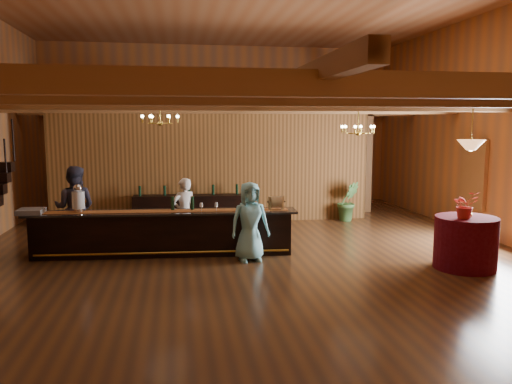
{
  "coord_description": "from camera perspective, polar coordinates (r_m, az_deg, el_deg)",
  "views": [
    {
      "loc": [
        -1.53,
        -10.64,
        2.77
      ],
      "look_at": [
        0.24,
        0.49,
        1.26
      ],
      "focal_mm": 35.0,
      "sensor_mm": 36.0,
      "label": 1
    }
  ],
  "objects": [
    {
      "name": "floor",
      "position": [
        11.1,
        -0.81,
        -6.82
      ],
      "size": [
        14.0,
        14.0,
        0.0
      ],
      "primitive_type": "plane",
      "color": "#3E2717",
      "rests_on": "ground"
    },
    {
      "name": "wall_back",
      "position": [
        17.7,
        -4.1,
        7.56
      ],
      "size": [
        12.0,
        0.1,
        5.5
      ],
      "primitive_type": "cube",
      "color": "#AC622C",
      "rests_on": "floor"
    },
    {
      "name": "wall_front",
      "position": [
        3.94,
        13.92,
        7.11
      ],
      "size": [
        12.0,
        0.1,
        5.5
      ],
      "primitive_type": "cube",
      "color": "#AC622C",
      "rests_on": "floor"
    },
    {
      "name": "wall_right",
      "position": [
        13.03,
        26.48,
        6.76
      ],
      "size": [
        0.1,
        14.0,
        5.5
      ],
      "primitive_type": "cube",
      "color": "#AC622C",
      "rests_on": "floor"
    },
    {
      "name": "beam_grid",
      "position": [
        11.26,
        -1.22,
        10.04
      ],
      "size": [
        11.9,
        13.9,
        0.39
      ],
      "color": "brown",
      "rests_on": "wall_left"
    },
    {
      "name": "support_posts",
      "position": [
        10.32,
        -0.43,
        1.13
      ],
      "size": [
        9.2,
        10.2,
        3.2
      ],
      "color": "brown",
      "rests_on": "floor"
    },
    {
      "name": "partition_wall",
      "position": [
        14.23,
        -4.84,
        2.7
      ],
      "size": [
        9.0,
        0.18,
        3.1
      ],
      "primitive_type": "cube",
      "color": "brown",
      "rests_on": "floor"
    },
    {
      "name": "window_right_back",
      "position": [
        13.89,
        23.63,
        1.96
      ],
      "size": [
        0.12,
        1.05,
        1.75
      ],
      "primitive_type": "cube",
      "color": "white",
      "rests_on": "wall_right"
    },
    {
      "name": "backroom_boxes",
      "position": [
        16.34,
        -4.59,
        -0.27
      ],
      "size": [
        4.1,
        0.6,
        1.1
      ],
      "color": "black",
      "rests_on": "floor"
    },
    {
      "name": "tasting_bar",
      "position": [
        10.89,
        -10.51,
        -4.61
      ],
      "size": [
        5.74,
        1.12,
        0.96
      ],
      "rotation": [
        0.0,
        0.0,
        -0.07
      ],
      "color": "black",
      "rests_on": "floor"
    },
    {
      "name": "beverage_dispenser",
      "position": [
        11.11,
        -19.65,
        -0.73
      ],
      "size": [
        0.26,
        0.26,
        0.6
      ],
      "color": "silver",
      "rests_on": "tasting_bar"
    },
    {
      "name": "glass_rack_tray",
      "position": [
        11.34,
        -24.34,
        -2.02
      ],
      "size": [
        0.5,
        0.5,
        0.1
      ],
      "primitive_type": "cube",
      "color": "gray",
      "rests_on": "tasting_bar"
    },
    {
      "name": "raffle_drum",
      "position": [
        10.77,
        2.32,
        -1.15
      ],
      "size": [
        0.34,
        0.24,
        0.3
      ],
      "color": "brown",
      "rests_on": "tasting_bar"
    },
    {
      "name": "bar_bottle_0",
      "position": [
        10.87,
        -9.51,
        -1.3
      ],
      "size": [
        0.07,
        0.07,
        0.3
      ],
      "primitive_type": "cylinder",
      "color": "black",
      "rests_on": "tasting_bar"
    },
    {
      "name": "bar_bottle_1",
      "position": [
        10.84,
        -7.3,
        -1.28
      ],
      "size": [
        0.07,
        0.07,
        0.3
      ],
      "primitive_type": "cylinder",
      "color": "black",
      "rests_on": "tasting_bar"
    },
    {
      "name": "backbar_shelf",
      "position": [
        13.92,
        -7.61,
        -2.1
      ],
      "size": [
        3.08,
        0.66,
        0.86
      ],
      "primitive_type": "cube",
      "rotation": [
        0.0,
        0.0,
        -0.06
      ],
      "color": "black",
      "rests_on": "floor"
    },
    {
      "name": "round_table",
      "position": [
        10.53,
        22.82,
        -5.37
      ],
      "size": [
        1.18,
        1.18,
        1.02
      ],
      "primitive_type": "cylinder",
      "color": "#3F0308",
      "rests_on": "floor"
    },
    {
      "name": "chandelier_left",
      "position": [
        11.26,
        -10.9,
        8.19
      ],
      "size": [
        0.8,
        0.8,
        0.45
      ],
      "color": "#B79130",
      "rests_on": "beam_grid"
    },
    {
      "name": "chandelier_right",
      "position": [
        11.8,
        11.59,
        7.07
      ],
      "size": [
        0.8,
        0.8,
        0.67
      ],
      "color": "#B79130",
      "rests_on": "beam_grid"
    },
    {
      "name": "pendant_lamp",
      "position": [
        10.29,
        23.36,
        4.97
      ],
      "size": [
        0.52,
        0.52,
        0.9
      ],
      "color": "#B79130",
      "rests_on": "beam_grid"
    },
    {
      "name": "bartender",
      "position": [
        11.55,
        -8.19,
        -2.3
      ],
      "size": [
        0.68,
        0.58,
        1.58
      ],
      "primitive_type": "imported",
      "rotation": [
        0.0,
        0.0,
        3.55
      ],
      "color": "white",
      "rests_on": "floor"
    },
    {
      "name": "staff_second",
      "position": [
        11.86,
        -20.0,
        -1.71
      ],
      "size": [
        0.98,
        0.81,
        1.88
      ],
      "primitive_type": "imported",
      "rotation": [
        0.0,
        0.0,
        3.03
      ],
      "color": "#2D2D3E",
      "rests_on": "floor"
    },
    {
      "name": "guest",
      "position": [
        10.21,
        -0.7,
        -3.4
      ],
      "size": [
        0.85,
        0.61,
        1.63
      ],
      "primitive_type": "imported",
      "rotation": [
        0.0,
        0.0,
        0.12
      ],
      "color": "#7ACBD5",
      "rests_on": "floor"
    },
    {
      "name": "floor_plant",
      "position": [
        14.72,
        10.48,
        -1.05
      ],
      "size": [
        0.67,
        0.55,
        1.16
      ],
      "primitive_type": "imported",
      "rotation": [
        0.0,
        0.0,
        0.07
      ],
      "color": "#3E6B31",
      "rests_on": "floor"
    },
    {
      "name": "table_flowers",
      "position": [
        10.2,
        22.79,
        -1.37
      ],
      "size": [
        0.5,
        0.44,
        0.52
      ],
      "primitive_type": "imported",
      "rotation": [
        0.0,
        0.0,
        0.07
      ],
      "color": "red",
      "rests_on": "round_table"
    },
    {
      "name": "table_vase",
      "position": [
        10.26,
        23.01,
        -1.96
      ],
      "size": [
        0.19,
        0.19,
        0.3
      ],
      "primitive_type": "imported",
      "rotation": [
        0.0,
        0.0,
        0.39
      ],
      "color": "#B79130",
      "rests_on": "round_table"
    }
  ]
}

